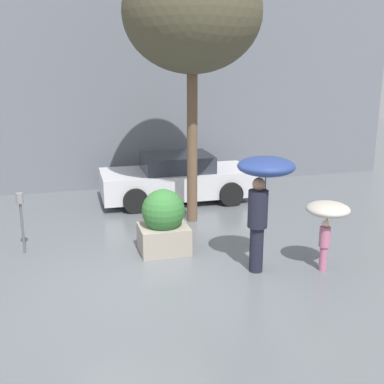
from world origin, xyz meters
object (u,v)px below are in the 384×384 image
at_px(planter_box, 164,222).
at_px(parked_car_near, 177,179).
at_px(person_child, 327,214).
at_px(parking_meter, 21,210).
at_px(person_adult, 264,183).
at_px(street_tree, 192,14).

distance_m(planter_box, parked_car_near, 3.65).
distance_m(person_child, parking_meter, 5.73).
relative_size(parked_car_near, parking_meter, 3.31).
relative_size(person_adult, parked_car_near, 0.51).
distance_m(planter_box, person_child, 3.09).
bearing_deg(planter_box, person_child, -30.89).
bearing_deg(person_child, street_tree, 70.58).
bearing_deg(parked_car_near, person_adult, -174.42).
bearing_deg(street_tree, parking_meter, -164.11).
bearing_deg(person_child, parking_meter, 112.02).
relative_size(street_tree, parking_meter, 4.84).
height_order(person_adult, parking_meter, person_adult).
distance_m(parked_car_near, street_tree, 4.39).
bearing_deg(planter_box, parking_meter, 166.39).
xyz_separation_m(street_tree, parking_meter, (-3.70, -1.05, -3.73)).
height_order(person_child, parking_meter, person_child).
height_order(planter_box, person_child, planter_box).
bearing_deg(parking_meter, street_tree, 15.89).
bearing_deg(person_adult, person_child, -33.05).
xyz_separation_m(parked_car_near, parking_meter, (-3.76, -2.84, 0.29)).
bearing_deg(person_adult, planter_box, 119.85).
height_order(parked_car_near, parking_meter, parked_car_near).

